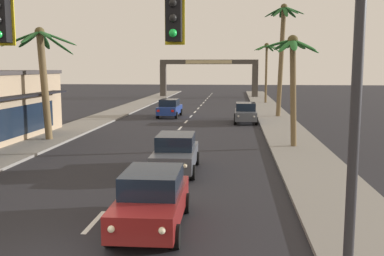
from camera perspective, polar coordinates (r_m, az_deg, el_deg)
sidewalk_right at (r=30.21m, az=12.40°, el=-1.05°), size 3.20×110.00×0.14m
sidewalk_left at (r=32.31m, az=-16.25°, el=-0.62°), size 3.20×110.00×0.14m
lane_markings at (r=30.74m, az=-1.47°, el=-0.85°), size 4.28×89.58×0.01m
traffic_signal_mast at (r=9.35m, az=-1.78°, el=10.39°), size 11.50×0.40×7.19m
sedan_lead_at_stop_bar at (r=13.02m, az=-5.19°, el=-9.10°), size 2.01×4.48×1.68m
sedan_third_in_queue at (r=19.78m, az=-2.12°, el=-3.21°), size 2.03×4.48×1.68m
sedan_oncoming_far at (r=41.69m, az=-2.90°, el=2.61°), size 2.05×4.49×1.68m
sedan_parked_nearest_kerb at (r=37.55m, az=6.92°, el=1.98°), size 1.95×4.45×1.68m
palm_left_second at (r=29.16m, az=-18.69°, el=7.83°), size 4.72×4.72×7.10m
palm_right_second at (r=25.80m, az=12.86°, el=7.87°), size 3.10×3.15×6.44m
palm_right_third at (r=41.81m, az=11.54°, el=10.63°), size 3.60×3.50×10.34m
palm_right_farthest at (r=57.65m, az=9.58°, el=8.93°), size 3.21×3.40×7.71m
town_gateway_arch at (r=69.33m, az=2.16°, el=7.18°), size 15.24×0.90×5.82m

